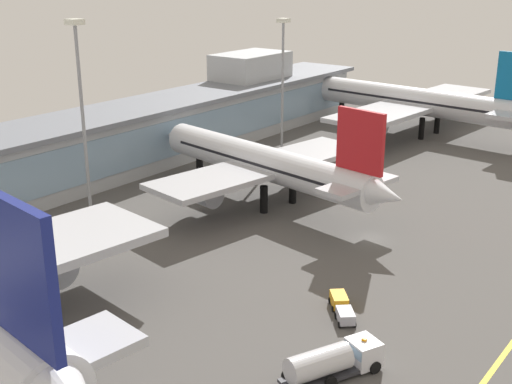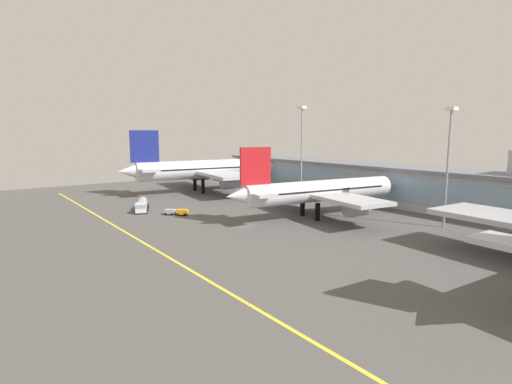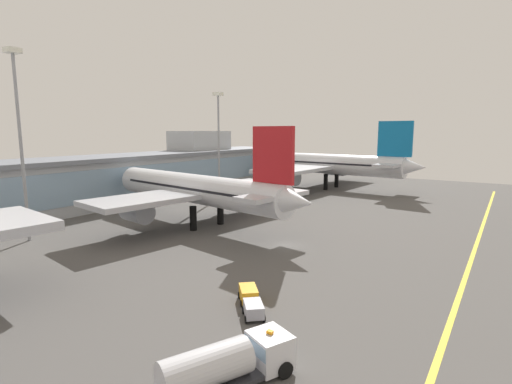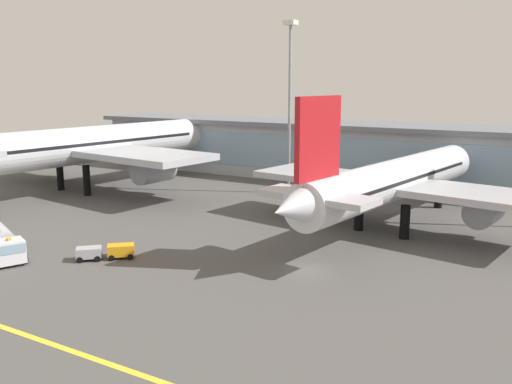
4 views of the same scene
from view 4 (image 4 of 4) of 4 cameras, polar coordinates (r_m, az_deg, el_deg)
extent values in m
plane|color=#514F4C|center=(52.01, 5.39, -8.19)|extent=(180.70, 180.70, 0.00)
cube|color=yellow|center=(35.00, -10.74, -18.65)|extent=(144.56, 0.50, 0.01)
cube|color=#ADB2B7|center=(94.58, 17.45, 3.23)|extent=(129.07, 12.00, 9.53)
cube|color=#84A3BC|center=(88.67, 16.59, 3.08)|extent=(123.91, 0.20, 6.10)
cube|color=slate|center=(94.02, 17.64, 6.35)|extent=(132.07, 14.00, 0.80)
cylinder|color=black|center=(94.53, -19.76, 1.61)|extent=(1.10, 1.10, 4.73)
cylinder|color=black|center=(88.71, -17.26, 1.16)|extent=(1.10, 1.10, 4.73)
cylinder|color=black|center=(105.03, -8.77, 3.08)|extent=(1.10, 1.10, 4.73)
cylinder|color=silver|center=(93.03, -16.83, 4.77)|extent=(11.89, 47.40, 5.91)
cone|color=silver|center=(109.66, -6.05, 6.15)|extent=(6.25, 6.00, 5.62)
cube|color=#84A3BC|center=(106.96, -7.41, 6.54)|extent=(4.93, 4.67, 1.77)
cube|color=black|center=(92.99, -16.85, 5.05)|extent=(10.99, 39.94, 0.47)
cube|color=#B7BAC1|center=(93.12, -16.81, 4.32)|extent=(46.76, 17.05, 0.95)
cylinder|color=#999EA8|center=(104.87, -20.11, 3.58)|extent=(4.89, 6.59, 4.14)
cylinder|color=#999EA8|center=(84.59, -10.67, 2.34)|extent=(4.89, 6.59, 4.14)
cylinder|color=black|center=(66.12, 10.70, -2.31)|extent=(1.10, 1.10, 3.86)
cylinder|color=black|center=(63.67, 15.28, -3.05)|extent=(1.10, 1.10, 3.86)
cylinder|color=black|center=(80.72, 18.54, -0.22)|extent=(1.10, 1.10, 3.86)
cylinder|color=silver|center=(66.72, 14.28, 1.26)|extent=(10.86, 38.64, 4.82)
cone|color=silver|center=(85.68, 20.16, 3.11)|extent=(5.22, 5.02, 4.58)
cone|color=silver|center=(48.85, 3.83, -1.64)|extent=(4.89, 5.89, 4.10)
cube|color=#84A3BC|center=(82.78, 19.51, 3.47)|extent=(4.11, 3.91, 1.45)
cube|color=black|center=(66.66, 14.29, 1.56)|extent=(9.93, 32.59, 0.39)
cube|color=#B7BAC1|center=(66.83, 14.25, 0.75)|extent=(37.00, 14.81, 0.77)
cylinder|color=#999EA8|center=(73.06, 7.48, 0.38)|extent=(4.13, 5.46, 3.38)
cylinder|color=#999EA8|center=(65.04, 22.75, -1.81)|extent=(4.13, 5.46, 3.38)
cube|color=red|center=(51.15, 6.53, 5.62)|extent=(1.67, 6.91, 7.72)
cube|color=#B7BAC1|center=(52.00, 6.39, -0.47)|extent=(12.04, 6.00, 0.62)
cylinder|color=black|center=(58.20, -22.95, -6.35)|extent=(1.13, 0.72, 1.10)
cylinder|color=black|center=(62.44, -23.89, -5.25)|extent=(1.13, 0.72, 1.10)
cylinder|color=black|center=(64.82, -24.36, -4.69)|extent=(1.13, 0.72, 1.10)
cube|color=#2D2D33|center=(62.07, -25.02, -5.54)|extent=(7.85, 5.24, 0.30)
cube|color=silver|center=(57.97, -24.33, -5.65)|extent=(3.20, 3.33, 2.20)
cube|color=#84A3BC|center=(57.84, -24.37, -5.20)|extent=(3.24, 3.27, 0.88)
cube|color=orange|center=(57.65, -24.43, -4.49)|extent=(0.30, 0.40, 0.20)
cylinder|color=black|center=(57.57, -12.96, -6.16)|extent=(0.58, 0.55, 0.60)
cylinder|color=black|center=(56.14, -12.99, -6.62)|extent=(0.58, 0.55, 0.60)
cylinder|color=black|center=(57.65, -14.78, -6.23)|extent=(0.58, 0.55, 0.60)
cylinder|color=black|center=(56.22, -14.85, -6.69)|extent=(0.58, 0.55, 0.60)
cube|color=orange|center=(56.73, -13.92, -5.90)|extent=(2.94, 2.85, 1.10)
cylinder|color=black|center=(57.75, -16.13, -6.28)|extent=(0.57, 0.53, 0.60)
cylinder|color=black|center=(56.32, -16.23, -6.73)|extent=(0.57, 0.53, 0.60)
cylinder|color=black|center=(57.91, -17.79, -6.33)|extent=(0.57, 0.53, 0.60)
cylinder|color=black|center=(56.49, -17.94, -6.79)|extent=(0.57, 0.53, 0.60)
cube|color=#A8A8B2|center=(56.96, -17.05, -6.05)|extent=(2.79, 2.72, 1.00)
cube|color=#2D2D33|center=(56.94, -15.52, -6.34)|extent=(0.51, 0.48, 0.08)
cylinder|color=gray|center=(85.60, 3.52, 8.39)|extent=(0.44, 0.44, 25.77)
cube|color=silver|center=(85.92, 3.63, 17.24)|extent=(1.80, 1.80, 0.70)
camera|label=1|loc=(92.05, -56.17, 16.07)|focal=46.55mm
camera|label=2|loc=(44.72, 122.32, -4.19)|focal=27.80mm
camera|label=3|loc=(69.04, -43.88, 6.68)|focal=27.58mm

